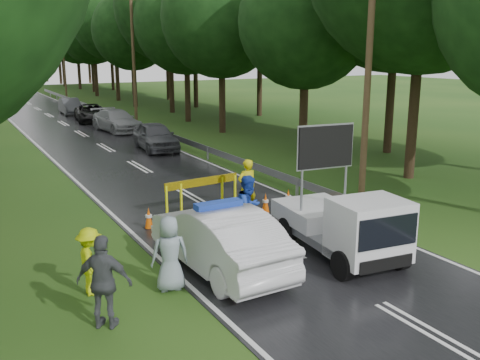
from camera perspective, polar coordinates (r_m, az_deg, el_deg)
ground at (r=15.90m, az=3.44°, el=-6.70°), size 160.00×160.00×0.00m
road at (r=43.64m, az=-18.34°, el=5.75°), size 7.00×140.00×0.02m
guardrail at (r=44.09m, az=-13.57°, el=6.84°), size 0.12×60.06×0.70m
utility_pole_near at (r=19.69m, az=13.56°, el=11.96°), size 1.40×0.24×10.00m
utility_pole_mid at (r=42.65m, az=-11.30°, el=12.82°), size 1.40×0.24×10.00m
utility_pole_far at (r=67.84m, az=-18.33°, el=12.65°), size 1.40×0.24×10.00m
police_sedan at (r=13.79m, az=-2.28°, el=-6.27°), size 1.92×5.08×1.82m
work_truck at (r=14.75m, az=11.13°, el=-4.70°), size 2.37×4.55×3.49m
barrier at (r=18.75m, az=-4.08°, el=-0.65°), size 2.88×0.33×1.20m
officer at (r=18.31m, az=0.74°, el=-0.74°), size 0.72×0.48×1.94m
civilian at (r=15.74m, az=0.98°, el=-3.06°), size 1.21×1.11×2.00m
bystander_left at (r=12.91m, az=-15.70°, el=-8.36°), size 0.63×1.05×1.61m
bystander_mid at (r=11.29m, az=-14.28°, el=-10.52°), size 1.22×1.09×1.98m
bystander_right at (r=12.72m, az=-7.50°, el=-7.79°), size 0.98×0.74×1.81m
queue_car_first at (r=30.72m, az=-9.01°, el=4.63°), size 2.21×4.69×1.55m
queue_car_second at (r=38.35m, az=-13.01°, el=6.19°), size 2.71×5.36×1.49m
queue_car_third at (r=44.05m, az=-15.58°, el=6.90°), size 2.91×5.20×1.37m
queue_car_fourth at (r=49.80m, az=-17.65°, el=7.50°), size 1.56×4.26×1.39m
cone_near_left at (r=12.70m, az=-0.81°, el=-10.51°), size 0.32×0.32×0.68m
cone_center at (r=17.23m, az=1.17°, el=-3.96°), size 0.30×0.30×0.64m
cone_far at (r=18.62m, az=2.74°, el=-2.50°), size 0.34×0.34×0.72m
cone_left_mid at (r=17.23m, az=-9.71°, el=-4.06°), size 0.33×0.33×0.70m
cone_right at (r=19.30m, az=5.17°, el=-1.99°), size 0.33×0.33×0.69m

